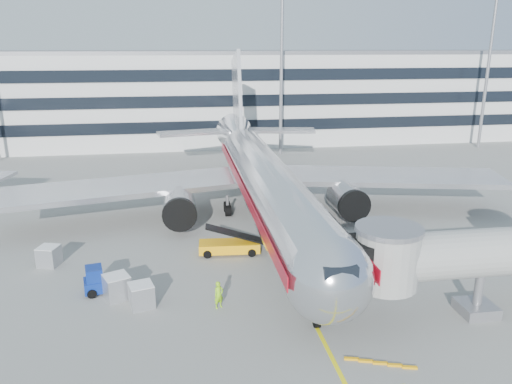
{
  "coord_description": "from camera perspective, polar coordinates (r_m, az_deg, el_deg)",
  "views": [
    {
      "loc": [
        -7.78,
        -33.89,
        16.45
      ],
      "look_at": [
        -1.23,
        7.91,
        4.0
      ],
      "focal_mm": 35.0,
      "sensor_mm": 36.0,
      "label": 1
    }
  ],
  "objects": [
    {
      "name": "light_mast_centre",
      "position": [
        77.53,
        2.94,
        15.22
      ],
      "size": [
        2.4,
        1.2,
        25.45
      ],
      "color": "gray",
      "rests_on": "ground"
    },
    {
      "name": "light_mast_east",
      "position": [
        90.77,
        25.14,
        13.92
      ],
      "size": [
        2.4,
        1.2,
        25.45
      ],
      "color": "gray",
      "rests_on": "ground"
    },
    {
      "name": "cargo_container_front",
      "position": [
        34.05,
        -12.95,
        -11.43
      ],
      "size": [
        1.83,
        1.83,
        1.58
      ],
      "color": "#A5A7AC",
      "rests_on": "ground"
    },
    {
      "name": "main_jet",
      "position": [
        47.85,
        0.75,
        1.61
      ],
      "size": [
        50.95,
        48.7,
        16.06
      ],
      "color": "silver",
      "rests_on": "ground"
    },
    {
      "name": "ground",
      "position": [
        38.47,
        3.68,
        -8.96
      ],
      "size": [
        180.0,
        180.0,
        0.0
      ],
      "primitive_type": "plane",
      "color": "gray",
      "rests_on": "ground"
    },
    {
      "name": "terminal",
      "position": [
        92.57,
        -4.12,
        11.0
      ],
      "size": [
        150.0,
        24.25,
        15.6
      ],
      "color": "silver",
      "rests_on": "ground"
    },
    {
      "name": "cargo_container_right",
      "position": [
        42.14,
        -22.58,
        -6.76
      ],
      "size": [
        1.82,
        1.82,
        1.55
      ],
      "color": "#A5A7AC",
      "rests_on": "ground"
    },
    {
      "name": "belt_loader",
      "position": [
        41.18,
        -3.07,
        -6.11
      ],
      "size": [
        5.26,
        2.19,
        2.49
      ],
      "color": "#FDAA0A",
      "rests_on": "ground"
    },
    {
      "name": "baggage_tug",
      "position": [
        36.57,
        -17.35,
        -9.68
      ],
      "size": [
        2.79,
        2.07,
        1.91
      ],
      "color": "navy",
      "rests_on": "ground"
    },
    {
      "name": "cargo_container_left",
      "position": [
        35.44,
        -15.61,
        -10.4
      ],
      "size": [
        2.06,
        2.06,
        1.66
      ],
      "color": "#A5A7AC",
      "rests_on": "ground"
    },
    {
      "name": "lead_in_line",
      "position": [
        47.51,
        1.08,
        -3.86
      ],
      "size": [
        0.25,
        70.0,
        0.01
      ],
      "primitive_type": "cube",
      "color": "#FFEC0D",
      "rests_on": "ground"
    },
    {
      "name": "jet_bridge",
      "position": [
        35.02,
        26.84,
        -6.51
      ],
      "size": [
        17.8,
        4.5,
        7.0
      ],
      "color": "silver",
      "rests_on": "ground"
    },
    {
      "name": "ramp_worker",
      "position": [
        33.09,
        -4.28,
        -11.65
      ],
      "size": [
        0.8,
        0.7,
        1.84
      ],
      "primitive_type": "imported",
      "rotation": [
        0.0,
        0.0,
        0.49
      ],
      "color": "#8FDB17",
      "rests_on": "ground"
    }
  ]
}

